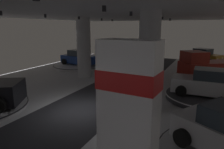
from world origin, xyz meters
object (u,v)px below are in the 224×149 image
(column_right, at_px, (149,62))
(display_platform_deep_left, at_px, (117,58))
(display_platform_far_left, at_px, (79,66))
(display_platform_mid_right, at_px, (205,97))
(brand_sign_pylon, at_px, (128,148))
(display_car_mid_right, at_px, (207,83))
(display_car_far_left, at_px, (79,58))
(display_platform_far_right, at_px, (209,78))
(visitor_walking_near, at_px, (127,72))
(display_platform_deep_right, at_px, (203,63))
(visitor_walking_far, at_px, (126,66))
(column_left, at_px, (84,48))
(pickup_truck_far_right, at_px, (207,66))
(display_car_deep_right, at_px, (203,56))
(pickup_truck_deep_left, at_px, (119,50))

(column_right, height_order, display_platform_deep_left, column_right)
(display_platform_far_left, distance_m, display_platform_mid_right, 14.96)
(brand_sign_pylon, relative_size, display_car_mid_right, 1.04)
(display_car_mid_right, relative_size, display_platform_deep_left, 0.72)
(display_car_far_left, xyz_separation_m, display_platform_mid_right, (13.81, -5.84, -0.87))
(display_platform_far_right, distance_m, display_car_mid_right, 5.96)
(display_car_far_left, distance_m, visitor_walking_near, 8.56)
(display_platform_far_right, relative_size, display_platform_deep_right, 1.04)
(column_right, distance_m, visitor_walking_near, 6.21)
(visitor_walking_far, bearing_deg, display_car_far_left, 165.70)
(column_left, relative_size, pickup_truck_far_right, 1.00)
(display_platform_far_right, bearing_deg, display_car_far_left, -179.82)
(display_platform_far_left, relative_size, display_platform_mid_right, 1.18)
(column_left, height_order, brand_sign_pylon, column_left)
(display_platform_mid_right, relative_size, display_car_deep_right, 1.12)
(brand_sign_pylon, distance_m, display_car_deep_right, 24.66)
(display_platform_far_right, distance_m, pickup_truck_deep_left, 14.41)
(display_car_mid_right, distance_m, visitor_walking_near, 6.54)
(pickup_truck_far_right, distance_m, display_platform_deep_right, 8.35)
(visitor_walking_near, bearing_deg, brand_sign_pylon, -68.64)
(display_platform_deep_left, height_order, visitor_walking_near, visitor_walking_near)
(display_platform_deep_right, xyz_separation_m, visitor_walking_near, (-5.60, -12.08, 0.75))
(display_car_far_left, relative_size, display_platform_mid_right, 0.87)
(display_car_mid_right, xyz_separation_m, display_platform_deep_left, (-12.35, 13.43, -0.91))
(column_right, xyz_separation_m, display_car_mid_right, (3.04, 3.11, -1.64))
(visitor_walking_far, bearing_deg, display_car_deep_right, 56.32)
(column_left, relative_size, display_platform_far_right, 0.92)
(display_platform_far_right, xyz_separation_m, pickup_truck_deep_left, (-12.20, 7.59, 1.13))
(display_platform_far_left, xyz_separation_m, display_platform_mid_right, (13.78, -5.84, 0.02))
(display_platform_far_left, xyz_separation_m, display_platform_deep_left, (1.46, 7.60, 0.03))
(visitor_walking_far, bearing_deg, column_left, -148.54)
(display_platform_mid_right, height_order, visitor_walking_near, visitor_walking_near)
(display_platform_far_right, relative_size, pickup_truck_far_right, 1.08)
(column_left, height_order, column_right, same)
(display_platform_far_right, height_order, pickup_truck_far_right, pickup_truck_far_right)
(display_platform_far_right, xyz_separation_m, display_platform_mid_right, (-0.20, -5.88, 0.03))
(pickup_truck_far_right, height_order, visitor_walking_near, pickup_truck_far_right)
(display_platform_deep_left, xyz_separation_m, pickup_truck_deep_left, (0.32, 0.05, 1.09))
(pickup_truck_far_right, distance_m, display_car_mid_right, 5.70)
(brand_sign_pylon, bearing_deg, column_right, 102.53)
(column_left, distance_m, display_car_deep_right, 15.60)
(display_car_mid_right, distance_m, pickup_truck_deep_left, 18.07)
(pickup_truck_deep_left, height_order, visitor_walking_near, pickup_truck_deep_left)
(display_platform_deep_left, bearing_deg, display_platform_mid_right, -47.48)
(column_right, height_order, display_platform_far_left, column_right)
(display_platform_deep_right, xyz_separation_m, display_car_deep_right, (-0.03, 0.02, 0.88))
(display_car_far_left, relative_size, visitor_walking_near, 2.76)
(display_car_far_left, xyz_separation_m, visitor_walking_near, (7.58, -3.97, -0.15))
(column_left, bearing_deg, column_right, -34.29)
(display_car_mid_right, bearing_deg, display_platform_deep_left, 132.60)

